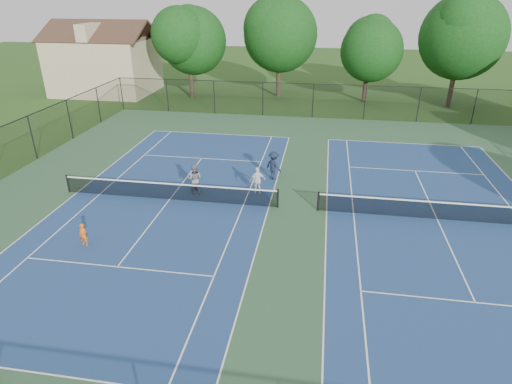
% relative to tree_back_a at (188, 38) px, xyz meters
% --- Properties ---
extents(ground, '(140.00, 140.00, 0.00)m').
position_rel_tree_back_a_xyz_m(ground, '(13.00, -24.00, -6.04)').
color(ground, '#234716').
rests_on(ground, ground).
extents(court_pad, '(36.00, 36.00, 0.01)m').
position_rel_tree_back_a_xyz_m(court_pad, '(13.00, -24.00, -6.03)').
color(court_pad, '#2F5436').
rests_on(court_pad, ground).
extents(tennis_court_left, '(12.00, 23.83, 1.07)m').
position_rel_tree_back_a_xyz_m(tennis_court_left, '(6.00, -24.00, -5.94)').
color(tennis_court_left, navy).
rests_on(tennis_court_left, ground).
extents(tennis_court_right, '(12.00, 23.83, 1.07)m').
position_rel_tree_back_a_xyz_m(tennis_court_right, '(20.00, -24.00, -5.94)').
color(tennis_court_right, navy).
rests_on(tennis_court_right, ground).
extents(perimeter_fence, '(36.08, 36.08, 3.02)m').
position_rel_tree_back_a_xyz_m(perimeter_fence, '(13.00, -24.00, -4.44)').
color(perimeter_fence, black).
rests_on(perimeter_fence, ground).
extents(tree_back_a, '(6.80, 6.80, 9.15)m').
position_rel_tree_back_a_xyz_m(tree_back_a, '(0.00, 0.00, 0.00)').
color(tree_back_a, '#2D2116').
rests_on(tree_back_a, ground).
extents(tree_back_b, '(7.60, 7.60, 10.03)m').
position_rel_tree_back_a_xyz_m(tree_back_b, '(9.00, 2.00, 0.56)').
color(tree_back_b, '#2D2116').
rests_on(tree_back_b, ground).
extents(tree_back_c, '(6.00, 6.00, 8.40)m').
position_rel_tree_back_a_xyz_m(tree_back_c, '(18.00, 1.00, -0.56)').
color(tree_back_c, '#2D2116').
rests_on(tree_back_c, ground).
extents(tree_back_d, '(7.80, 7.80, 10.37)m').
position_rel_tree_back_a_xyz_m(tree_back_d, '(26.00, 0.00, 0.79)').
color(tree_back_d, '#2D2116').
rests_on(tree_back_d, ground).
extents(clapboard_house, '(10.80, 8.10, 7.65)m').
position_rel_tree_back_a_xyz_m(clapboard_house, '(-10.00, 1.00, -2.95)').
color(clapboard_house, tan).
rests_on(clapboard_house, ground).
extents(child_player, '(0.44, 0.32, 1.09)m').
position_rel_tree_back_a_xyz_m(child_player, '(3.82, -29.05, -5.49)').
color(child_player, orange).
rests_on(child_player, ground).
extents(instructor, '(0.86, 0.68, 1.73)m').
position_rel_tree_back_a_xyz_m(instructor, '(7.16, -22.95, -5.17)').
color(instructor, gray).
rests_on(instructor, ground).
extents(bystander_a, '(0.99, 0.72, 1.56)m').
position_rel_tree_back_a_xyz_m(bystander_a, '(10.63, -22.42, -5.26)').
color(bystander_a, white).
rests_on(bystander_a, ground).
extents(bystander_b, '(1.30, 1.21, 1.76)m').
position_rel_tree_back_a_xyz_m(bystander_b, '(11.27, -20.31, -5.16)').
color(bystander_b, '#172032').
rests_on(bystander_b, ground).
extents(ball_crate, '(0.42, 0.38, 0.31)m').
position_rel_tree_back_a_xyz_m(ball_crate, '(7.01, -22.52, -5.88)').
color(ball_crate, navy).
rests_on(ball_crate, ground).
extents(ball_hopper, '(0.38, 0.33, 0.41)m').
position_rel_tree_back_a_xyz_m(ball_hopper, '(7.01, -22.52, -5.52)').
color(ball_hopper, green).
rests_on(ball_hopper, ball_crate).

